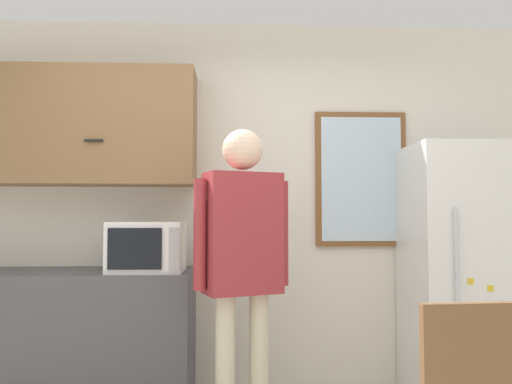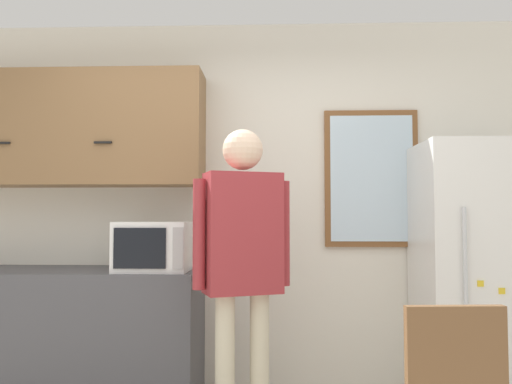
{
  "view_description": "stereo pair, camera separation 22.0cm",
  "coord_description": "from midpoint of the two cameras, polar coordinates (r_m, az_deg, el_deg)",
  "views": [
    {
      "loc": [
        0.08,
        -1.85,
        1.26
      ],
      "look_at": [
        0.2,
        0.99,
        1.4
      ],
      "focal_mm": 35.0,
      "sensor_mm": 36.0,
      "label": 1
    },
    {
      "loc": [
        0.3,
        -1.85,
        1.26
      ],
      "look_at": [
        0.2,
        0.99,
        1.4
      ],
      "focal_mm": 35.0,
      "sensor_mm": 36.0,
      "label": 2
    }
  ],
  "objects": [
    {
      "name": "microwave",
      "position": [
        3.33,
        -9.74,
        -6.15
      ],
      "size": [
        0.47,
        0.39,
        0.32
      ],
      "color": "white",
      "rests_on": "counter"
    },
    {
      "name": "person",
      "position": [
        2.85,
        0.67,
        -6.45
      ],
      "size": [
        0.54,
        0.36,
        1.76
      ],
      "rotation": [
        0.0,
        0.0,
        0.36
      ],
      "color": "beige",
      "rests_on": "ground_plane"
    },
    {
      "name": "refrigerator",
      "position": [
        3.65,
        25.66,
        -8.67
      ],
      "size": [
        0.75,
        0.66,
        1.75
      ],
      "color": "white",
      "rests_on": "ground_plane"
    },
    {
      "name": "counter",
      "position": [
        3.71,
        -20.82,
        -15.26
      ],
      "size": [
        2.0,
        0.63,
        0.91
      ],
      "color": "#4C4C51",
      "rests_on": "ground_plane"
    },
    {
      "name": "upper_cabinets",
      "position": [
        3.8,
        -19.59,
        6.73
      ],
      "size": [
        2.0,
        0.36,
        0.81
      ],
      "color": "olive"
    },
    {
      "name": "back_wall",
      "position": [
        3.69,
        -0.9,
        -1.49
      ],
      "size": [
        6.0,
        0.06,
        2.7
      ],
      "color": "silver",
      "rests_on": "ground_plane"
    },
    {
      "name": "window",
      "position": [
        3.74,
        14.68,
        1.53
      ],
      "size": [
        0.67,
        0.05,
        0.99
      ],
      "color": "brown"
    }
  ]
}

